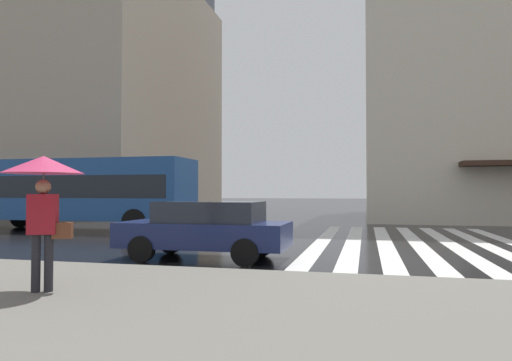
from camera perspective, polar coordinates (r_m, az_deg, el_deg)
ground_plane at (r=11.69m, az=16.15°, el=-9.47°), size 220.00×220.00×0.00m
zebra_crossing at (r=15.73m, az=19.44°, el=-7.35°), size 13.00×6.50×0.01m
haussmann_block_mid at (r=43.25m, az=-23.37°, el=11.50°), size 20.34×22.92×23.00m
car_navy at (r=11.26m, az=-6.25°, el=-5.95°), size 1.85×4.10×1.41m
city_bus at (r=21.13m, az=-22.56°, el=-1.02°), size 2.60×11.00×3.00m
pedestrian_in_red_jacket at (r=7.55m, az=-24.99°, el=0.20°), size 1.17×1.17×2.03m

